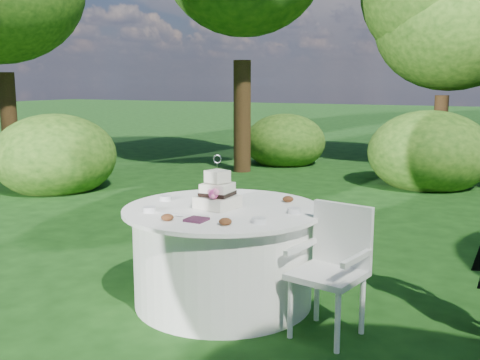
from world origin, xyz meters
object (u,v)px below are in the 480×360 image
napkins (196,220)px  chair (334,261)px  cake (217,194)px  table (223,255)px

napkins → chair: size_ratio=0.16×
napkins → cake: cake is taller
cake → napkins: bearing=-80.6°
cake → chair: 1.04m
cake → chair: bearing=-5.4°
table → cake: (-0.03, -0.04, 0.50)m
chair → napkins: bearing=-160.1°
napkins → cake: size_ratio=0.34×
table → chair: size_ratio=1.73×
cake → chair: size_ratio=0.46×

